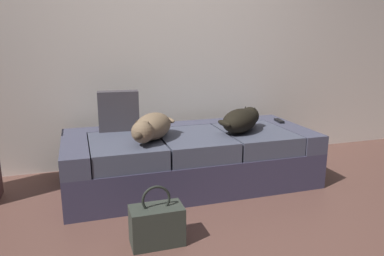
% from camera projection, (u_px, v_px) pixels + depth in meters
% --- Properties ---
extents(ground_plane, '(10.00, 10.00, 0.00)m').
position_uv_depth(ground_plane, '(242.00, 246.00, 2.21)').
color(ground_plane, brown).
extents(back_wall, '(6.40, 0.10, 2.80)m').
position_uv_depth(back_wall, '(169.00, 20.00, 3.51)').
color(back_wall, silver).
rests_on(back_wall, ground).
extents(couch, '(2.08, 0.92, 0.45)m').
position_uv_depth(couch, '(190.00, 158.00, 3.14)').
color(couch, '#3A3650').
rests_on(couch, ground).
extents(dog_tan, '(0.45, 0.55, 0.20)m').
position_uv_depth(dog_tan, '(151.00, 127.00, 2.84)').
color(dog_tan, '#7C644A').
rests_on(dog_tan, couch).
extents(dog_dark, '(0.51, 0.47, 0.20)m').
position_uv_depth(dog_dark, '(242.00, 120.00, 3.11)').
color(dog_dark, black).
rests_on(dog_dark, couch).
extents(tv_remote, '(0.06, 0.15, 0.02)m').
position_uv_depth(tv_remote, '(279.00, 121.00, 3.48)').
color(tv_remote, black).
rests_on(tv_remote, couch).
extents(throw_pillow, '(0.35, 0.14, 0.34)m').
position_uv_depth(throw_pillow, '(119.00, 111.00, 3.13)').
color(throw_pillow, '#3E3A40').
rests_on(throw_pillow, couch).
extents(handbag, '(0.32, 0.18, 0.38)m').
position_uv_depth(handbag, '(157.00, 224.00, 2.21)').
color(handbag, '#323931').
rests_on(handbag, ground).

